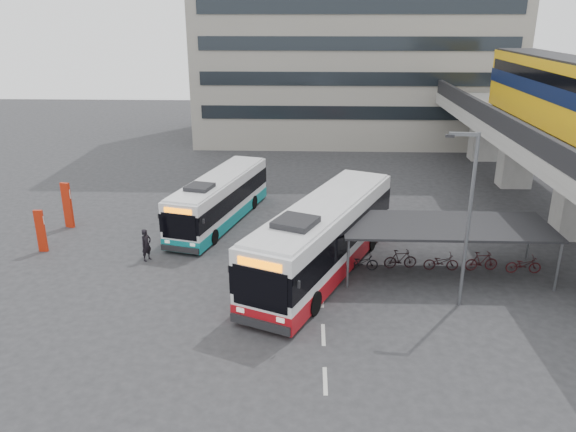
{
  "coord_description": "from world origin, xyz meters",
  "views": [
    {
      "loc": [
        1.82,
        -22.54,
        12.19
      ],
      "look_at": [
        0.76,
        5.39,
        2.0
      ],
      "focal_mm": 35.0,
      "sensor_mm": 36.0,
      "label": 1
    }
  ],
  "objects_px": {
    "bus_main": "(323,238)",
    "bus_teal": "(220,200)",
    "pedestrian": "(146,245)",
    "lamp_post": "(467,211)"
  },
  "relations": [
    {
      "from": "bus_main",
      "to": "lamp_post",
      "type": "bearing_deg",
      "value": -4.77
    },
    {
      "from": "bus_teal",
      "to": "lamp_post",
      "type": "relative_size",
      "value": 1.4
    },
    {
      "from": "bus_main",
      "to": "lamp_post",
      "type": "height_order",
      "value": "lamp_post"
    },
    {
      "from": "bus_main",
      "to": "pedestrian",
      "type": "relative_size",
      "value": 7.56
    },
    {
      "from": "bus_main",
      "to": "lamp_post",
      "type": "relative_size",
      "value": 1.68
    },
    {
      "from": "bus_teal",
      "to": "lamp_post",
      "type": "bearing_deg",
      "value": -24.62
    },
    {
      "from": "bus_main",
      "to": "bus_teal",
      "type": "xyz_separation_m",
      "value": [
        -6.15,
        6.73,
        -0.33
      ]
    },
    {
      "from": "bus_main",
      "to": "pedestrian",
      "type": "distance_m",
      "value": 9.21
    },
    {
      "from": "bus_teal",
      "to": "pedestrian",
      "type": "relative_size",
      "value": 6.3
    },
    {
      "from": "bus_main",
      "to": "pedestrian",
      "type": "height_order",
      "value": "bus_main"
    }
  ]
}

